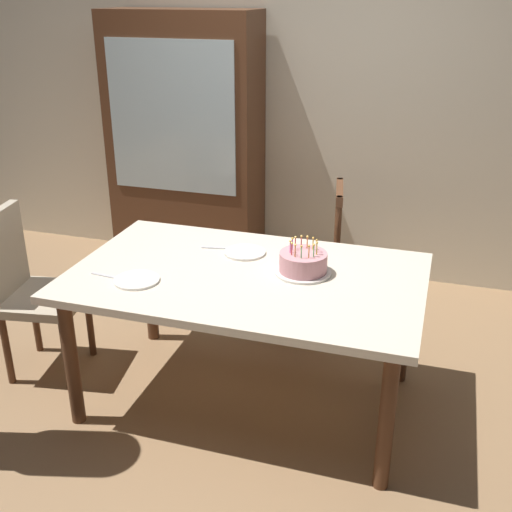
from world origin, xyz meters
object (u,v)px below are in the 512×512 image
at_px(birthday_cake, 303,263).
at_px(chair_spindle_back, 308,262).
at_px(plate_near_celebrant, 137,280).
at_px(china_cabinet, 186,146).
at_px(dining_table, 246,288).
at_px(chair_upholstered, 27,284).
at_px(plate_far_side, 245,252).

distance_m(birthday_cake, chair_spindle_back, 0.85).
relative_size(plate_near_celebrant, china_cabinet, 0.12).
bearing_deg(birthday_cake, plate_near_celebrant, -156.10).
relative_size(dining_table, chair_spindle_back, 1.81).
bearing_deg(chair_upholstered, china_cabinet, 80.66).
bearing_deg(chair_upholstered, chair_spindle_back, 33.89).
height_order(chair_spindle_back, china_cabinet, china_cabinet).
xyz_separation_m(plate_far_side, china_cabinet, (-0.90, 1.32, 0.21)).
bearing_deg(chair_upholstered, birthday_cake, 5.89).
distance_m(birthday_cake, plate_near_celebrant, 0.81).
xyz_separation_m(birthday_cake, plate_far_side, (-0.35, 0.15, -0.05)).
height_order(plate_near_celebrant, chair_spindle_back, chair_spindle_back).
distance_m(dining_table, plate_far_side, 0.27).
relative_size(birthday_cake, plate_near_celebrant, 1.27).
height_order(plate_far_side, china_cabinet, china_cabinet).
bearing_deg(china_cabinet, plate_near_celebrant, -74.19).
bearing_deg(plate_far_side, china_cabinet, 124.20).
distance_m(plate_near_celebrant, chair_spindle_back, 1.28).
distance_m(plate_far_side, chair_spindle_back, 0.71).
xyz_separation_m(birthday_cake, chair_upholstered, (-1.51, -0.16, -0.26)).
bearing_deg(dining_table, chair_spindle_back, 81.68).
bearing_deg(chair_spindle_back, china_cabinet, 147.64).
bearing_deg(china_cabinet, birthday_cake, -49.69).
bearing_deg(china_cabinet, chair_upholstered, -99.34).
bearing_deg(chair_spindle_back, chair_upholstered, -146.11).
relative_size(plate_near_celebrant, chair_spindle_back, 0.23).
xyz_separation_m(dining_table, china_cabinet, (-0.98, 1.56, 0.29)).
xyz_separation_m(plate_far_side, chair_spindle_back, (0.21, 0.62, -0.29)).
height_order(dining_table, plate_near_celebrant, plate_near_celebrant).
distance_m(chair_spindle_back, china_cabinet, 1.40).
xyz_separation_m(plate_far_side, chair_upholstered, (-1.16, -0.31, -0.21)).
xyz_separation_m(chair_spindle_back, chair_upholstered, (-1.38, -0.92, 0.07)).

